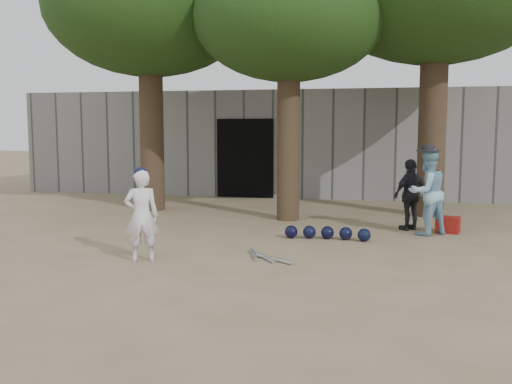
% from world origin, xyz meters
% --- Properties ---
extents(ground, '(70.00, 70.00, 0.00)m').
position_xyz_m(ground, '(0.00, 0.00, 0.00)').
color(ground, '#937C5E').
rests_on(ground, ground).
extents(boy_player, '(0.58, 0.50, 1.35)m').
position_xyz_m(boy_player, '(-0.90, -0.00, 0.68)').
color(boy_player, white).
rests_on(boy_player, ground).
extents(spectator_blue, '(0.97, 0.93, 1.58)m').
position_xyz_m(spectator_blue, '(3.35, 3.05, 0.79)').
color(spectator_blue, '#8ABDD5').
rests_on(spectator_blue, ground).
extents(spectator_dark, '(0.82, 0.78, 1.37)m').
position_xyz_m(spectator_dark, '(3.09, 3.47, 0.68)').
color(spectator_dark, black).
rests_on(spectator_dark, ground).
extents(red_bag, '(0.49, 0.41, 0.30)m').
position_xyz_m(red_bag, '(3.77, 3.34, 0.15)').
color(red_bag, maroon).
rests_on(red_bag, ground).
extents(back_building, '(16.00, 5.24, 3.00)m').
position_xyz_m(back_building, '(-0.00, 10.33, 1.50)').
color(back_building, gray).
rests_on(back_building, ground).
extents(helmet_row, '(1.51, 0.32, 0.23)m').
position_xyz_m(helmet_row, '(1.62, 2.21, 0.12)').
color(helmet_row, black).
rests_on(helmet_row, ground).
extents(bat_pile, '(0.82, 0.81, 0.06)m').
position_xyz_m(bat_pile, '(0.82, 0.52, 0.03)').
color(bat_pile, '#B8B8BF').
rests_on(bat_pile, ground).
extents(tree_row, '(11.40, 5.80, 6.69)m').
position_xyz_m(tree_row, '(0.74, 5.02, 4.69)').
color(tree_row, brown).
rests_on(tree_row, ground).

